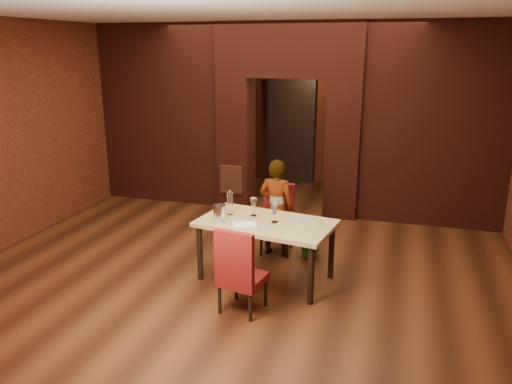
{
  "coord_description": "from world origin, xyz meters",
  "views": [
    {
      "loc": [
        1.91,
        -6.28,
        2.8
      ],
      "look_at": [
        0.02,
        0.0,
        0.88
      ],
      "focal_mm": 35.0,
      "sensor_mm": 36.0,
      "label": 1
    }
  ],
  "objects_px": {
    "person_seated": "(276,208)",
    "wine_glass_a": "(254,207)",
    "chair_near": "(243,269)",
    "potted_plant": "(311,242)",
    "chair_far": "(277,220)",
    "wine_glass_b": "(275,213)",
    "water_bottle": "(230,202)",
    "wine_glass_c": "(274,214)",
    "dining_table": "(266,250)",
    "wine_bucket": "(220,213)"
  },
  "relations": [
    {
      "from": "person_seated",
      "to": "wine_glass_a",
      "type": "bearing_deg",
      "value": 83.87
    },
    {
      "from": "chair_near",
      "to": "potted_plant",
      "type": "xyz_separation_m",
      "value": [
        0.45,
        1.63,
        -0.26
      ]
    },
    {
      "from": "chair_far",
      "to": "chair_near",
      "type": "bearing_deg",
      "value": -92.74
    },
    {
      "from": "wine_glass_a",
      "to": "wine_glass_b",
      "type": "bearing_deg",
      "value": -24.73
    },
    {
      "from": "person_seated",
      "to": "water_bottle",
      "type": "distance_m",
      "value": 0.82
    },
    {
      "from": "wine_glass_c",
      "to": "water_bottle",
      "type": "bearing_deg",
      "value": 167.39
    },
    {
      "from": "person_seated",
      "to": "dining_table",
      "type": "bearing_deg",
      "value": 101.22
    },
    {
      "from": "wine_glass_b",
      "to": "dining_table",
      "type": "bearing_deg",
      "value": -173.11
    },
    {
      "from": "chair_near",
      "to": "wine_bucket",
      "type": "relative_size",
      "value": 5.03
    },
    {
      "from": "water_bottle",
      "to": "potted_plant",
      "type": "relative_size",
      "value": 0.71
    },
    {
      "from": "dining_table",
      "to": "potted_plant",
      "type": "distance_m",
      "value": 0.93
    },
    {
      "from": "wine_glass_a",
      "to": "wine_glass_b",
      "type": "distance_m",
      "value": 0.34
    },
    {
      "from": "dining_table",
      "to": "potted_plant",
      "type": "xyz_separation_m",
      "value": [
        0.42,
        0.81,
        -0.15
      ]
    },
    {
      "from": "potted_plant",
      "to": "chair_far",
      "type": "bearing_deg",
      "value": 175.3
    },
    {
      "from": "chair_near",
      "to": "person_seated",
      "type": "height_order",
      "value": "person_seated"
    },
    {
      "from": "wine_glass_a",
      "to": "wine_glass_b",
      "type": "relative_size",
      "value": 1.03
    },
    {
      "from": "wine_glass_b",
      "to": "wine_bucket",
      "type": "height_order",
      "value": "wine_glass_b"
    },
    {
      "from": "dining_table",
      "to": "chair_far",
      "type": "bearing_deg",
      "value": 104.47
    },
    {
      "from": "dining_table",
      "to": "wine_glass_b",
      "type": "height_order",
      "value": "wine_glass_b"
    },
    {
      "from": "dining_table",
      "to": "person_seated",
      "type": "bearing_deg",
      "value": 104.29
    },
    {
      "from": "dining_table",
      "to": "wine_glass_b",
      "type": "bearing_deg",
      "value": 15.92
    },
    {
      "from": "dining_table",
      "to": "wine_glass_a",
      "type": "distance_m",
      "value": 0.56
    },
    {
      "from": "chair_far",
      "to": "chair_near",
      "type": "xyz_separation_m",
      "value": [
        0.05,
        -1.67,
        0.01
      ]
    },
    {
      "from": "chair_far",
      "to": "wine_glass_b",
      "type": "bearing_deg",
      "value": -81.96
    },
    {
      "from": "potted_plant",
      "to": "water_bottle",
      "type": "bearing_deg",
      "value": -143.66
    },
    {
      "from": "chair_far",
      "to": "person_seated",
      "type": "distance_m",
      "value": 0.21
    },
    {
      "from": "person_seated",
      "to": "potted_plant",
      "type": "distance_m",
      "value": 0.67
    },
    {
      "from": "wine_glass_c",
      "to": "wine_bucket",
      "type": "height_order",
      "value": "wine_glass_c"
    },
    {
      "from": "potted_plant",
      "to": "chair_near",
      "type": "bearing_deg",
      "value": -105.55
    },
    {
      "from": "wine_glass_c",
      "to": "wine_bucket",
      "type": "distance_m",
      "value": 0.67
    },
    {
      "from": "chair_far",
      "to": "water_bottle",
      "type": "relative_size",
      "value": 2.98
    },
    {
      "from": "person_seated",
      "to": "water_bottle",
      "type": "bearing_deg",
      "value": 62.61
    },
    {
      "from": "person_seated",
      "to": "chair_far",
      "type": "bearing_deg",
      "value": -76.53
    },
    {
      "from": "wine_bucket",
      "to": "water_bottle",
      "type": "bearing_deg",
      "value": 80.41
    },
    {
      "from": "wine_bucket",
      "to": "water_bottle",
      "type": "relative_size",
      "value": 0.61
    },
    {
      "from": "chair_near",
      "to": "wine_glass_b",
      "type": "distance_m",
      "value": 0.93
    },
    {
      "from": "wine_glass_a",
      "to": "wine_bucket",
      "type": "bearing_deg",
      "value": -140.29
    },
    {
      "from": "wine_glass_a",
      "to": "wine_bucket",
      "type": "xyz_separation_m",
      "value": [
        -0.34,
        -0.28,
        -0.02
      ]
    },
    {
      "from": "chair_near",
      "to": "wine_bucket",
      "type": "distance_m",
      "value": 0.94
    },
    {
      "from": "water_bottle",
      "to": "wine_glass_a",
      "type": "bearing_deg",
      "value": 6.24
    },
    {
      "from": "chair_far",
      "to": "wine_bucket",
      "type": "xyz_separation_m",
      "value": [
        -0.47,
        -0.98,
        0.37
      ]
    },
    {
      "from": "wine_glass_b",
      "to": "potted_plant",
      "type": "bearing_deg",
      "value": 68.13
    },
    {
      "from": "wine_glass_b",
      "to": "potted_plant",
      "type": "distance_m",
      "value": 1.07
    },
    {
      "from": "wine_bucket",
      "to": "potted_plant",
      "type": "distance_m",
      "value": 1.49
    },
    {
      "from": "wine_glass_c",
      "to": "chair_far",
      "type": "bearing_deg",
      "value": 102.41
    },
    {
      "from": "wine_glass_a",
      "to": "water_bottle",
      "type": "distance_m",
      "value": 0.3
    },
    {
      "from": "wine_bucket",
      "to": "potted_plant",
      "type": "relative_size",
      "value": 0.43
    },
    {
      "from": "chair_far",
      "to": "wine_glass_b",
      "type": "height_order",
      "value": "wine_glass_b"
    },
    {
      "from": "wine_bucket",
      "to": "person_seated",
      "type": "bearing_deg",
      "value": 62.39
    },
    {
      "from": "wine_glass_b",
      "to": "water_bottle",
      "type": "bearing_deg",
      "value": 169.73
    }
  ]
}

